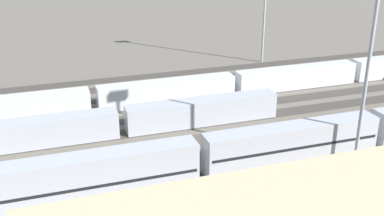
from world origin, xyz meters
name	(u,v)px	position (x,y,z in m)	size (l,w,h in m)	color
ground_plane	(175,114)	(0.00, 0.00, 0.00)	(400.00, 400.00, 0.00)	#60594F
track_bed_0	(146,77)	(0.00, -20.00, 0.06)	(140.00, 2.80, 0.12)	#3D3833
track_bed_1	(152,84)	(0.00, -15.00, 0.06)	(140.00, 2.80, 0.12)	#3D3833
track_bed_2	(159,93)	(0.00, -10.00, 0.06)	(140.00, 2.80, 0.12)	#3D3833
track_bed_3	(167,103)	(0.00, -5.00, 0.06)	(140.00, 2.80, 0.12)	#3D3833
track_bed_4	(175,114)	(0.00, 0.00, 0.06)	(140.00, 2.80, 0.12)	#3D3833
track_bed_5	(185,126)	(0.00, 5.00, 0.06)	(140.00, 2.80, 0.12)	#3D3833
track_bed_6	(196,140)	(0.00, 10.00, 0.06)	(140.00, 2.80, 0.12)	#4C443D
track_bed_7	(209,155)	(0.00, 15.00, 0.06)	(140.00, 2.80, 0.12)	#4C443D
track_bed_8	(223,174)	(0.00, 20.00, 0.06)	(140.00, 2.80, 0.12)	#3D3833
train_on_track_5	(32,133)	(21.46, 5.00, 2.02)	(71.40, 3.00, 3.80)	#A8AAB2
train_on_track_3	(235,84)	(-12.27, -5.00, 2.02)	(95.60, 3.00, 3.80)	silver
train_on_track_8	(292,144)	(-9.14, 20.00, 2.61)	(71.40, 3.06, 5.00)	#A8AAB2
light_mast_1	(376,15)	(-15.99, 23.52, 18.77)	(2.80, 0.70, 29.85)	#9EA0A5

